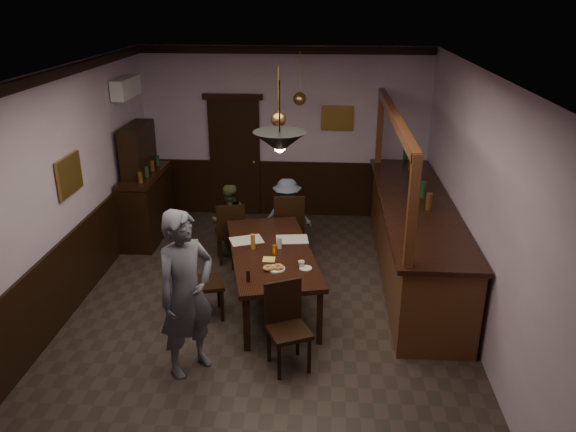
# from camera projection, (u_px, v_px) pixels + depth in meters

# --- Properties ---
(room) EXTENTS (5.01, 8.01, 3.01)m
(room) POSITION_uv_depth(u_px,v_px,m) (259.00, 219.00, 6.15)
(room) COLOR #2D2621
(room) RESTS_ON ground
(dining_table) EXTENTS (1.47, 2.37, 0.75)m
(dining_table) POSITION_uv_depth(u_px,v_px,m) (271.00, 255.00, 7.18)
(dining_table) COLOR black
(dining_table) RESTS_ON ground
(chair_far_left) EXTENTS (0.51, 0.51, 0.96)m
(chair_far_left) POSITION_uv_depth(u_px,v_px,m) (231.00, 230.00, 8.34)
(chair_far_left) COLOR black
(chair_far_left) RESTS_ON ground
(chair_far_right) EXTENTS (0.49, 0.49, 1.05)m
(chair_far_right) POSITION_uv_depth(u_px,v_px,m) (289.00, 224.00, 8.44)
(chair_far_right) COLOR black
(chair_far_right) RESTS_ON ground
(chair_near) EXTENTS (0.55, 0.55, 0.96)m
(chair_near) POSITION_uv_depth(u_px,v_px,m) (286.00, 321.00, 6.02)
(chair_near) COLOR black
(chair_near) RESTS_ON ground
(chair_side) EXTENTS (0.53, 0.53, 0.98)m
(chair_side) POSITION_uv_depth(u_px,v_px,m) (199.00, 278.00, 6.91)
(chair_side) COLOR black
(chair_side) RESTS_ON ground
(person_standing) EXTENTS (0.77, 0.79, 1.84)m
(person_standing) POSITION_uv_depth(u_px,v_px,m) (186.00, 294.00, 5.79)
(person_standing) COLOR #575864
(person_standing) RESTS_ON ground
(person_seated_left) EXTENTS (0.68, 0.61, 1.15)m
(person_seated_left) POSITION_uv_depth(u_px,v_px,m) (229.00, 220.00, 8.57)
(person_seated_left) COLOR #484F2F
(person_seated_left) RESTS_ON ground
(person_seated_right) EXTENTS (0.80, 0.49, 1.19)m
(person_seated_right) POSITION_uv_depth(u_px,v_px,m) (287.00, 215.00, 8.70)
(person_seated_right) COLOR slate
(person_seated_right) RESTS_ON ground
(newspaper_left) EXTENTS (0.50, 0.43, 0.01)m
(newspaper_left) POSITION_uv_depth(u_px,v_px,m) (246.00, 240.00, 7.44)
(newspaper_left) COLOR silver
(newspaper_left) RESTS_ON dining_table
(newspaper_right) EXTENTS (0.45, 0.35, 0.01)m
(newspaper_right) POSITION_uv_depth(u_px,v_px,m) (292.00, 239.00, 7.47)
(newspaper_right) COLOR silver
(newspaper_right) RESTS_ON dining_table
(napkin) EXTENTS (0.18, 0.18, 0.00)m
(napkin) POSITION_uv_depth(u_px,v_px,m) (269.00, 259.00, 6.91)
(napkin) COLOR #F1D258
(napkin) RESTS_ON dining_table
(saucer) EXTENTS (0.15, 0.15, 0.01)m
(saucer) POSITION_uv_depth(u_px,v_px,m) (306.00, 268.00, 6.68)
(saucer) COLOR white
(saucer) RESTS_ON dining_table
(coffee_cup) EXTENTS (0.10, 0.10, 0.07)m
(coffee_cup) POSITION_uv_depth(u_px,v_px,m) (301.00, 264.00, 6.69)
(coffee_cup) COLOR white
(coffee_cup) RESTS_ON saucer
(pastry_plate) EXTENTS (0.22, 0.22, 0.01)m
(pastry_plate) POSITION_uv_depth(u_px,v_px,m) (276.00, 269.00, 6.67)
(pastry_plate) COLOR white
(pastry_plate) RESTS_ON dining_table
(pastry_ring_a) EXTENTS (0.13, 0.13, 0.04)m
(pastry_ring_a) POSITION_uv_depth(u_px,v_px,m) (268.00, 268.00, 6.63)
(pastry_ring_a) COLOR #C68C47
(pastry_ring_a) RESTS_ON pastry_plate
(pastry_ring_b) EXTENTS (0.13, 0.13, 0.04)m
(pastry_ring_b) POSITION_uv_depth(u_px,v_px,m) (278.00, 267.00, 6.65)
(pastry_ring_b) COLOR #C68C47
(pastry_ring_b) RESTS_ON pastry_plate
(soda_can) EXTENTS (0.07, 0.07, 0.12)m
(soda_can) POSITION_uv_depth(u_px,v_px,m) (275.00, 250.00, 7.04)
(soda_can) COLOR orange
(soda_can) RESTS_ON dining_table
(beer_glass) EXTENTS (0.06, 0.06, 0.20)m
(beer_glass) POSITION_uv_depth(u_px,v_px,m) (253.00, 242.00, 7.17)
(beer_glass) COLOR #BF721E
(beer_glass) RESTS_ON dining_table
(water_glass) EXTENTS (0.06, 0.06, 0.15)m
(water_glass) POSITION_uv_depth(u_px,v_px,m) (279.00, 243.00, 7.19)
(water_glass) COLOR silver
(water_glass) RESTS_ON dining_table
(pepper_mill) EXTENTS (0.04, 0.04, 0.14)m
(pepper_mill) POSITION_uv_depth(u_px,v_px,m) (248.00, 276.00, 6.36)
(pepper_mill) COLOR black
(pepper_mill) RESTS_ON dining_table
(sideboard) EXTENTS (0.51, 1.44, 1.90)m
(sideboard) POSITION_uv_depth(u_px,v_px,m) (145.00, 194.00, 9.14)
(sideboard) COLOR black
(sideboard) RESTS_ON ground
(bar_counter) EXTENTS (0.98, 4.21, 2.36)m
(bar_counter) POSITION_uv_depth(u_px,v_px,m) (414.00, 237.00, 7.93)
(bar_counter) COLOR #522716
(bar_counter) RESTS_ON ground
(door_back) EXTENTS (0.90, 0.06, 2.10)m
(door_back) POSITION_uv_depth(u_px,v_px,m) (235.00, 158.00, 10.03)
(door_back) COLOR black
(door_back) RESTS_ON ground
(ac_unit) EXTENTS (0.20, 0.85, 0.30)m
(ac_unit) POSITION_uv_depth(u_px,v_px,m) (126.00, 87.00, 8.63)
(ac_unit) COLOR white
(ac_unit) RESTS_ON ground
(picture_left_large) EXTENTS (0.04, 0.62, 0.48)m
(picture_left_large) POSITION_uv_depth(u_px,v_px,m) (69.00, 175.00, 6.97)
(picture_left_large) COLOR olive
(picture_left_large) RESTS_ON ground
(picture_back) EXTENTS (0.55, 0.04, 0.42)m
(picture_back) POSITION_uv_depth(u_px,v_px,m) (337.00, 118.00, 9.65)
(picture_back) COLOR olive
(picture_back) RESTS_ON ground
(pendant_iron) EXTENTS (0.56, 0.56, 0.74)m
(pendant_iron) POSITION_uv_depth(u_px,v_px,m) (280.00, 142.00, 5.82)
(pendant_iron) COLOR black
(pendant_iron) RESTS_ON ground
(pendant_brass_mid) EXTENTS (0.20, 0.20, 0.81)m
(pendant_brass_mid) POSITION_uv_depth(u_px,v_px,m) (279.00, 119.00, 7.21)
(pendant_brass_mid) COLOR #BF8C3F
(pendant_brass_mid) RESTS_ON ground
(pendant_brass_far) EXTENTS (0.20, 0.20, 0.81)m
(pendant_brass_far) POSITION_uv_depth(u_px,v_px,m) (300.00, 99.00, 8.57)
(pendant_brass_far) COLOR #BF8C3F
(pendant_brass_far) RESTS_ON ground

